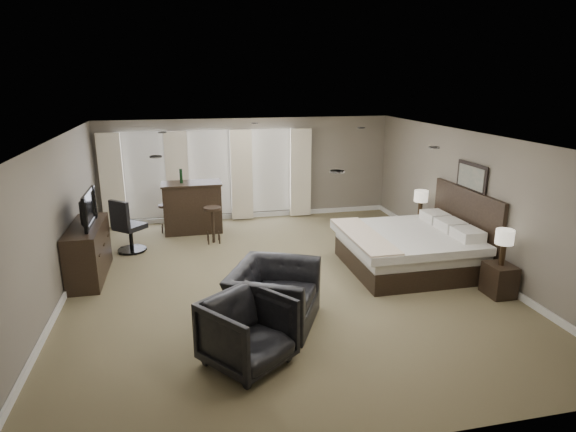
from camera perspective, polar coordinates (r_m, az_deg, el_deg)
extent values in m
cube|color=brown|center=(8.91, -0.70, -7.59)|extent=(7.60, 8.60, 0.04)
cube|color=silver|center=(8.22, -0.77, 9.25)|extent=(7.60, 8.60, 0.04)
cube|color=slate|center=(12.56, -4.73, 5.57)|extent=(7.50, 0.04, 2.60)
cube|color=slate|center=(4.68, 10.30, -13.27)|extent=(7.50, 0.04, 2.60)
cube|color=slate|center=(8.56, -26.12, -1.02)|extent=(0.04, 8.50, 2.60)
cube|color=slate|center=(9.92, 21.00, 1.72)|extent=(0.04, 8.50, 2.60)
cube|color=silver|center=(12.43, -16.68, 4.61)|extent=(1.15, 0.04, 2.05)
cube|color=silver|center=(12.42, -9.28, 5.06)|extent=(1.15, 0.04, 2.05)
cube|color=silver|center=(12.60, -1.98, 5.42)|extent=(1.15, 0.04, 2.05)
cube|color=beige|center=(12.41, -20.14, 3.95)|extent=(0.55, 0.12, 2.30)
cube|color=beige|center=(12.29, -12.96, 4.42)|extent=(0.55, 0.12, 2.30)
cube|color=beige|center=(12.38, -5.52, 4.83)|extent=(0.55, 0.12, 2.30)
cube|color=beige|center=(12.66, 1.48, 5.15)|extent=(0.55, 0.12, 2.30)
cube|color=silver|center=(9.51, 14.64, -1.71)|extent=(2.38, 2.28, 1.52)
cube|color=black|center=(8.97, 23.74, -6.95)|extent=(0.41, 0.51, 0.55)
cube|color=black|center=(11.27, 15.21, -1.56)|extent=(0.41, 0.50, 0.54)
cube|color=beige|center=(8.77, 24.17, -3.42)|extent=(0.30, 0.30, 0.62)
cube|color=beige|center=(11.11, 15.43, 1.34)|extent=(0.31, 0.31, 0.63)
cube|color=slate|center=(9.83, 20.90, 4.30)|extent=(0.04, 0.96, 0.56)
cube|color=black|center=(9.59, -22.59, -3.91)|extent=(0.56, 1.73, 1.00)
imported|color=black|center=(9.42, -22.96, -0.63)|extent=(0.63, 1.09, 0.14)
imported|color=black|center=(7.23, -1.71, -8.32)|extent=(1.39, 1.60, 1.18)
imported|color=black|center=(6.30, -4.82, -13.22)|extent=(1.32, 1.31, 1.00)
cube|color=black|center=(11.69, -11.24, 1.04)|extent=(1.39, 0.72, 1.21)
cube|color=black|center=(11.88, -14.27, -0.26)|extent=(0.39, 0.39, 0.67)
cube|color=black|center=(10.87, -8.87, -1.05)|extent=(0.50, 0.50, 0.82)
cube|color=black|center=(10.68, -18.24, -1.04)|extent=(0.84, 0.84, 1.16)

